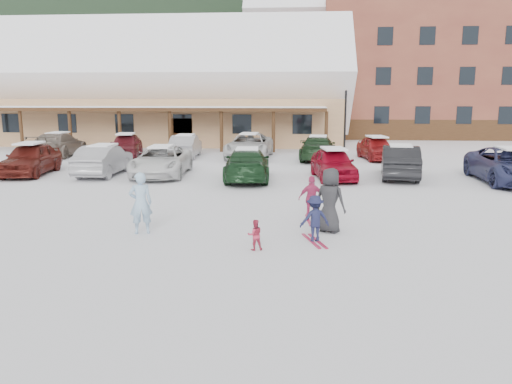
# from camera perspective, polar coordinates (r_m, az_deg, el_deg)

# --- Properties ---
(ground) EXTENTS (160.00, 160.00, 0.00)m
(ground) POSITION_cam_1_polar(r_m,az_deg,el_deg) (14.17, -1.52, -4.72)
(ground) COLOR white
(ground) RESTS_ON ground
(forested_hillside) EXTENTS (300.00, 70.00, 38.00)m
(forested_hillside) POSITION_cam_1_polar(r_m,az_deg,el_deg) (99.74, 3.69, 19.65)
(forested_hillside) COLOR black
(forested_hillside) RESTS_ON ground
(day_lodge) EXTENTS (29.12, 12.50, 10.38)m
(day_lodge) POSITION_cam_1_polar(r_m,az_deg,el_deg) (42.81, -9.92, 10.92)
(day_lodge) COLOR tan
(day_lodge) RESTS_ON ground
(alpine_hotel) EXTENTS (31.48, 14.01, 21.48)m
(alpine_hotel) POSITION_cam_1_polar(r_m,az_deg,el_deg) (53.37, 18.98, 15.52)
(alpine_hotel) COLOR brown
(alpine_hotel) RESTS_ON ground
(lamp_post) EXTENTS (0.50, 0.25, 6.19)m
(lamp_post) POSITION_cam_1_polar(r_m,az_deg,el_deg) (38.29, 10.22, 10.27)
(lamp_post) COLOR black
(lamp_post) RESTS_ON ground
(conifer_2) EXTENTS (5.28, 5.28, 12.24)m
(conifer_2) POSITION_cam_1_polar(r_m,az_deg,el_deg) (63.90, -25.77, 12.56)
(conifer_2) COLOR black
(conifer_2) RESTS_ON ground
(conifer_3) EXTENTS (3.96, 3.96, 9.18)m
(conifer_3) POSITION_cam_1_polar(r_m,az_deg,el_deg) (57.77, 9.09, 12.07)
(conifer_3) COLOR black
(conifer_3) RESTS_ON ground
(adult_skier) EXTENTS (0.75, 0.62, 1.75)m
(adult_skier) POSITION_cam_1_polar(r_m,az_deg,el_deg) (14.31, -13.05, -1.23)
(adult_skier) COLOR #96BAD9
(adult_skier) RESTS_ON ground
(toddler_red) EXTENTS (0.45, 0.39, 0.79)m
(toddler_red) POSITION_cam_1_polar(r_m,az_deg,el_deg) (12.55, -0.12, -4.92)
(toddler_red) COLOR #BB2E49
(toddler_red) RESTS_ON ground
(child_navy) EXTENTS (0.91, 0.68, 1.25)m
(child_navy) POSITION_cam_1_polar(r_m,az_deg,el_deg) (13.30, 6.74, -3.05)
(child_navy) COLOR #191C3D
(child_navy) RESTS_ON ground
(skis_child_navy) EXTENTS (0.60, 1.40, 0.03)m
(skis_child_navy) POSITION_cam_1_polar(r_m,az_deg,el_deg) (13.46, 6.68, -5.58)
(skis_child_navy) COLOR #A01639
(skis_child_navy) RESTS_ON ground
(child_magenta) EXTENTS (0.85, 0.40, 1.40)m
(child_magenta) POSITION_cam_1_polar(r_m,az_deg,el_deg) (15.50, 6.40, -0.75)
(child_magenta) COLOR #BC3062
(child_magenta) RESTS_ON ground
(skis_child_magenta) EXTENTS (0.30, 1.41, 0.03)m
(skis_child_magenta) POSITION_cam_1_polar(r_m,az_deg,el_deg) (15.65, 6.34, -3.22)
(skis_child_magenta) COLOR #A01639
(skis_child_magenta) RESTS_ON ground
(bystander_dark) EXTENTS (1.07, 0.97, 1.84)m
(bystander_dark) POSITION_cam_1_polar(r_m,az_deg,el_deg) (14.23, 8.45, -0.95)
(bystander_dark) COLOR #28282A
(bystander_dark) RESTS_ON ground
(parked_car_0) EXTENTS (2.35, 4.78, 1.57)m
(parked_car_0) POSITION_cam_1_polar(r_m,az_deg,el_deg) (26.92, -24.37, 3.47)
(parked_car_0) COLOR #5A1A14
(parked_car_0) RESTS_ON ground
(parked_car_1) EXTENTS (1.61, 4.51, 1.48)m
(parked_car_1) POSITION_cam_1_polar(r_m,az_deg,el_deg) (25.51, -17.03, 3.50)
(parked_car_1) COLOR #99989C
(parked_car_1) RESTS_ON ground
(parked_car_2) EXTENTS (2.68, 5.32, 1.44)m
(parked_car_2) POSITION_cam_1_polar(r_m,az_deg,el_deg) (24.63, -10.75, 3.50)
(parked_car_2) COLOR white
(parked_car_2) RESTS_ON ground
(parked_car_3) EXTENTS (2.33, 5.12, 1.45)m
(parked_car_3) POSITION_cam_1_polar(r_m,az_deg,el_deg) (22.95, -1.01, 3.17)
(parked_car_3) COLOR #16361B
(parked_car_3) RESTS_ON ground
(parked_car_4) EXTENTS (2.22, 4.39, 1.43)m
(parked_car_4) POSITION_cam_1_polar(r_m,az_deg,el_deg) (23.58, 8.82, 3.23)
(parked_car_4) COLOR maroon
(parked_car_4) RESTS_ON ground
(parked_car_5) EXTENTS (2.33, 4.88, 1.54)m
(parked_car_5) POSITION_cam_1_polar(r_m,az_deg,el_deg) (24.50, 16.14, 3.34)
(parked_car_5) COLOR black
(parked_car_5) RESTS_ON ground
(parked_car_6) EXTENTS (2.75, 5.69, 1.56)m
(parked_car_6) POSITION_cam_1_polar(r_m,az_deg,el_deg) (24.86, 27.02, 2.70)
(parked_car_6) COLOR navy
(parked_car_6) RESTS_ON ground
(parked_car_7) EXTENTS (2.45, 5.40, 1.53)m
(parked_car_7) POSITION_cam_1_polar(r_m,az_deg,el_deg) (34.39, -21.63, 5.06)
(parked_car_7) COLOR gray
(parked_car_7) RESTS_ON ground
(parked_car_8) EXTENTS (2.45, 4.56, 1.47)m
(parked_car_8) POSITION_cam_1_polar(r_m,az_deg,el_deg) (32.99, -14.63, 5.20)
(parked_car_8) COLOR maroon
(parked_car_8) RESTS_ON ground
(parked_car_9) EXTENTS (1.72, 4.38, 1.42)m
(parked_car_9) POSITION_cam_1_polar(r_m,az_deg,el_deg) (31.89, -8.03, 5.21)
(parked_car_9) COLOR #A0A0A4
(parked_car_9) RESTS_ON ground
(parked_car_10) EXTENTS (2.84, 5.69, 1.55)m
(parked_car_10) POSITION_cam_1_polar(r_m,az_deg,el_deg) (31.08, -0.77, 5.29)
(parked_car_10) COLOR silver
(parked_car_10) RESTS_ON ground
(parked_car_11) EXTENTS (2.51, 5.18, 1.45)m
(parked_car_11) POSITION_cam_1_polar(r_m,az_deg,el_deg) (30.44, 7.09, 5.00)
(parked_car_11) COLOR #1A341B
(parked_car_11) RESTS_ON ground
(parked_car_12) EXTENTS (2.21, 4.34, 1.41)m
(parked_car_12) POSITION_cam_1_polar(r_m,az_deg,el_deg) (31.32, 13.58, 4.91)
(parked_car_12) COLOR maroon
(parked_car_12) RESTS_ON ground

